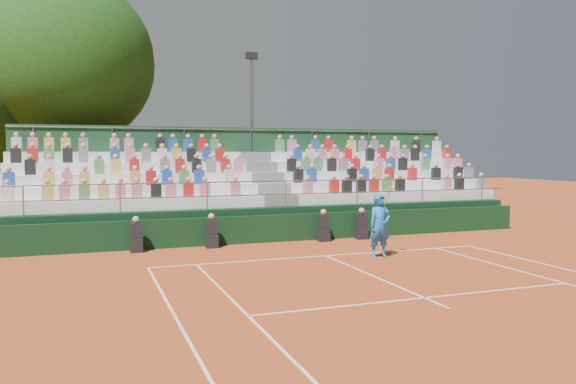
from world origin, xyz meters
name	(u,v)px	position (x,y,z in m)	size (l,w,h in m)	color
ground	(326,256)	(0.00, 0.00, 0.00)	(90.00, 90.00, 0.00)	#B7471E
courtside_wall	(291,228)	(0.00, 3.20, 0.50)	(20.00, 0.15, 1.00)	black
line_officials	(263,231)	(-1.21, 2.75, 0.48)	(8.66, 0.40, 1.19)	black
grandstand	(264,204)	(-0.01, 6.44, 1.10)	(20.00, 5.20, 4.40)	black
tennis_player	(380,226)	(1.49, -0.79, 0.99)	(0.90, 0.48, 2.22)	blue
tree_east	(69,62)	(-7.68, 12.35, 7.49)	(7.85, 7.85, 11.43)	#392114
floodlight_mast	(252,121)	(1.18, 12.29, 4.91)	(0.60, 0.25, 8.46)	gray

